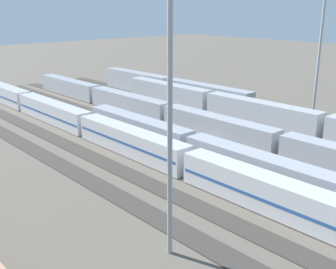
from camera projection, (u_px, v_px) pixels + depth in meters
name	position (u px, v px, depth m)	size (l,w,h in m)	color
ground_plane	(198.00, 146.00, 65.21)	(400.00, 400.00, 0.00)	#60594F
track_bed_0	(271.00, 123.00, 78.05)	(140.00, 2.80, 0.12)	#3D3833
track_bed_1	(255.00, 128.00, 74.83)	(140.00, 2.80, 0.12)	#4C443D
track_bed_2	(238.00, 134.00, 71.62)	(140.00, 2.80, 0.12)	#3D3833
track_bed_3	(219.00, 139.00, 68.41)	(140.00, 2.80, 0.12)	#3D3833
track_bed_4	(198.00, 146.00, 65.20)	(140.00, 2.80, 0.12)	#3D3833
track_bed_5	(175.00, 153.00, 61.98)	(140.00, 2.80, 0.12)	#4C443D
track_bed_6	(149.00, 161.00, 58.77)	(140.00, 2.80, 0.12)	#4C443D
track_bed_7	(121.00, 170.00, 55.56)	(140.00, 2.80, 0.12)	#3D3833
track_bed_8	(88.00, 180.00, 52.35)	(140.00, 2.80, 0.12)	#3D3833
train_on_track_0	(169.00, 89.00, 97.49)	(47.20, 3.00, 5.00)	#A8AAB2
train_on_track_3	(211.00, 126.00, 69.08)	(114.80, 3.00, 4.40)	#285193
train_on_track_5	(191.00, 146.00, 59.05)	(47.20, 3.00, 3.80)	#A8AAB2
train_on_track_6	(122.00, 138.00, 62.65)	(114.80, 3.06, 4.40)	#285193
train_on_track_1	(260.00, 115.00, 73.42)	(71.40, 3.00, 5.00)	#B7BABF
light_mast_0	(323.00, 20.00, 69.17)	(2.80, 0.70, 30.26)	#9EA0A5
light_mast_1	(170.00, 48.00, 31.73)	(2.80, 0.70, 28.43)	#9EA0A5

